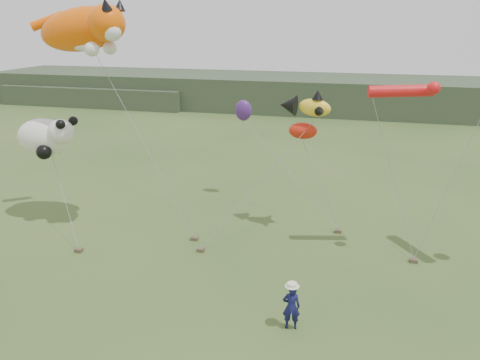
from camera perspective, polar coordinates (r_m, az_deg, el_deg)
name	(u,v)px	position (r m, az deg, el deg)	size (l,w,h in m)	color
ground	(238,317)	(18.26, -0.27, -16.34)	(120.00, 120.00, 0.00)	#385123
headland	(304,94)	(60.15, 7.81, 10.38)	(90.00, 13.00, 4.00)	#2D3D28
festival_attendant	(291,307)	(17.33, 6.27, -15.11)	(0.64, 0.42, 1.75)	#121447
sandbag_anchors	(245,246)	(23.14, 0.59, -7.99)	(15.84, 5.58, 0.18)	brown
cat_kite	(88,29)	(24.71, -18.08, 17.13)	(6.02, 3.21, 2.75)	#FF5D04
fish_kite	(305,106)	(23.59, 7.91, 8.92)	(2.70, 1.80, 1.38)	yellow
panda_kite	(47,137)	(27.08, -22.50, 4.89)	(3.53, 2.28, 2.19)	white
misc_kites	(273,121)	(25.78, 4.04, 7.24)	(5.29, 4.68, 1.24)	red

